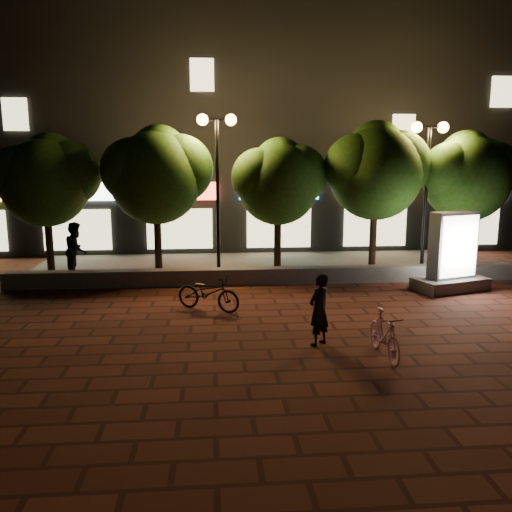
{
  "coord_description": "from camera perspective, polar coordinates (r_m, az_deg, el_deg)",
  "views": [
    {
      "loc": [
        -1.66,
        -11.69,
        3.88
      ],
      "look_at": [
        -0.56,
        1.5,
        1.36
      ],
      "focal_mm": 36.17,
      "sensor_mm": 36.0,
      "label": 1
    }
  ],
  "objects": [
    {
      "name": "sidewalk",
      "position": [
        18.67,
        0.42,
        -1.11
      ],
      "size": [
        16.0,
        5.0,
        0.08
      ],
      "primitive_type": "cube",
      "color": "slate",
      "rests_on": "ground"
    },
    {
      "name": "scooter_parked",
      "position": [
        13.37,
        -5.3,
        -4.05
      ],
      "size": [
        1.87,
        1.41,
        0.94
      ],
      "primitive_type": "imported",
      "rotation": [
        0.0,
        0.0,
        1.06
      ],
      "color": "black",
      "rests_on": "ground"
    },
    {
      "name": "street_lamp_left",
      "position": [
        16.9,
        -4.32,
        11.24
      ],
      "size": [
        1.26,
        0.36,
        5.18
      ],
      "color": "black",
      "rests_on": "sidewalk"
    },
    {
      "name": "tree_mid",
      "position": [
        17.31,
        2.59,
        8.56
      ],
      "size": [
        3.24,
        2.7,
        4.5
      ],
      "color": "black",
      "rests_on": "sidewalk"
    },
    {
      "name": "tree_far_right",
      "position": [
        19.25,
        22.39,
        8.44
      ],
      "size": [
        3.48,
        2.9,
        4.76
      ],
      "color": "black",
      "rests_on": "sidewalk"
    },
    {
      "name": "tree_far_left",
      "position": [
        17.96,
        -22.13,
        8.11
      ],
      "size": [
        3.36,
        2.8,
        4.63
      ],
      "color": "black",
      "rests_on": "sidewalk"
    },
    {
      "name": "ground",
      "position": [
        12.43,
        3.17,
        -7.43
      ],
      "size": [
        80.0,
        80.0,
        0.0
      ],
      "primitive_type": "plane",
      "color": "#58251B",
      "rests_on": "ground"
    },
    {
      "name": "building_block",
      "position": [
        24.77,
        -0.97,
        13.34
      ],
      "size": [
        28.0,
        8.12,
        11.3
      ],
      "color": "black",
      "rests_on": "ground"
    },
    {
      "name": "scooter_pink",
      "position": [
        10.55,
        14.02,
        -8.44
      ],
      "size": [
        0.52,
        1.57,
        0.93
      ],
      "primitive_type": "imported",
      "rotation": [
        0.0,
        0.0,
        0.05
      ],
      "color": "#C884B0",
      "rests_on": "ground"
    },
    {
      "name": "tree_left",
      "position": [
        17.26,
        -10.85,
        9.13
      ],
      "size": [
        3.6,
        3.0,
        4.89
      ],
      "color": "black",
      "rests_on": "sidewalk"
    },
    {
      "name": "pedestrian",
      "position": [
        17.56,
        -19.26,
        0.66
      ],
      "size": [
        0.72,
        0.91,
        1.8
      ],
      "primitive_type": "imported",
      "rotation": [
        0.0,
        0.0,
        1.62
      ],
      "color": "black",
      "rests_on": "sidewalk"
    },
    {
      "name": "tree_right",
      "position": [
        18.03,
        13.23,
        9.48
      ],
      "size": [
        3.72,
        3.1,
        5.07
      ],
      "color": "black",
      "rests_on": "sidewalk"
    },
    {
      "name": "street_lamp_right",
      "position": [
        18.35,
        18.49,
        10.26
      ],
      "size": [
        1.26,
        0.36,
        4.98
      ],
      "color": "black",
      "rests_on": "sidewalk"
    },
    {
      "name": "rider",
      "position": [
        10.89,
        6.98,
        -5.9
      ],
      "size": [
        0.67,
        0.65,
        1.54
      ],
      "primitive_type": "imported",
      "rotation": [
        0.0,
        0.0,
        3.85
      ],
      "color": "black",
      "rests_on": "ground"
    },
    {
      "name": "retaining_wall",
      "position": [
        16.19,
        1.23,
        -2.19
      ],
      "size": [
        16.0,
        0.45,
        0.5
      ],
      "primitive_type": "cube",
      "color": "slate",
      "rests_on": "ground"
    },
    {
      "name": "ad_kiosk",
      "position": [
        16.35,
        20.85,
        -0.28
      ],
      "size": [
        2.39,
        1.69,
        2.35
      ],
      "color": "slate",
      "rests_on": "ground"
    }
  ]
}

